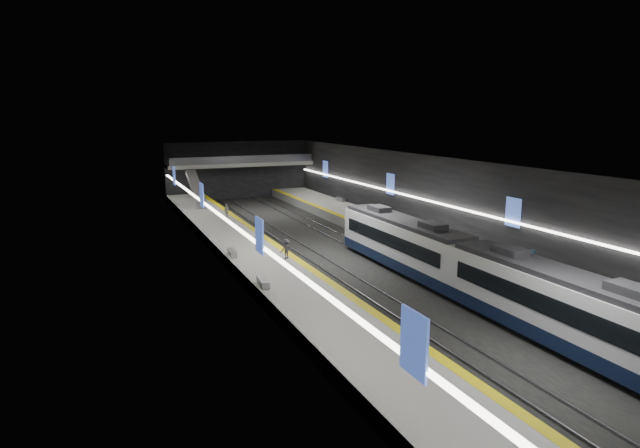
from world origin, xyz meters
name	(u,v)px	position (x,y,z in m)	size (l,w,h in m)	color
ground	(347,258)	(0.00, 0.00, 0.00)	(70.00, 70.00, 0.00)	black
ceiling	(348,162)	(0.00, 0.00, 8.00)	(20.00, 70.00, 0.04)	beige
wall_left	(227,220)	(-10.00, 0.00, 4.00)	(0.04, 70.00, 8.00)	black
wall_right	(449,203)	(10.00, 0.00, 4.00)	(0.04, 70.00, 8.00)	black
wall_back	(238,170)	(0.00, 35.00, 4.00)	(20.00, 0.04, 8.00)	black
platform_left	(261,262)	(-7.50, 0.00, 0.50)	(5.00, 70.00, 1.00)	slate
tile_surface_left	(260,256)	(-7.50, 0.00, 1.01)	(5.00, 70.00, 0.02)	#9E9E99
tactile_strip_left	(287,253)	(-5.30, 0.00, 1.02)	(0.60, 70.00, 0.02)	yellow
platform_right	(423,244)	(7.50, 0.00, 0.50)	(5.00, 70.00, 1.00)	slate
tile_surface_right	(424,238)	(7.50, 0.00, 1.01)	(5.00, 70.00, 0.02)	#9E9E99
tactile_strip_right	(402,240)	(5.30, 0.00, 1.02)	(0.60, 70.00, 0.02)	yellow
rails	(347,257)	(0.00, 0.00, 0.06)	(6.52, 70.00, 0.12)	gray
train	(466,267)	(2.50, -12.06, 2.20)	(2.69, 30.04, 3.60)	black
ad_posters	(343,203)	(0.00, 1.00, 4.50)	(19.94, 53.50, 2.20)	#4464CE
cove_light_left	(230,223)	(-9.80, 0.00, 3.80)	(0.25, 68.60, 0.12)	white
cove_light_right	(447,205)	(9.80, 0.00, 3.80)	(0.25, 68.60, 0.12)	white
mezzanine_bridge	(242,164)	(0.00, 32.93, 5.04)	(20.00, 3.00, 1.50)	gray
escalator	(197,189)	(-7.50, 26.00, 2.90)	(1.20, 8.00, 0.60)	#99999E
bench_left_near	(263,282)	(-9.50, -7.15, 1.23)	(0.52, 1.88, 0.46)	#99999E
bench_left_far	(232,253)	(-9.50, 0.85, 1.21)	(0.48, 1.73, 0.42)	#99999E
bench_right_far	(341,200)	(9.50, 21.28, 1.23)	(0.52, 1.88, 0.46)	#99999E
passenger_right_a	(465,246)	(6.55, -6.85, 1.94)	(0.68, 0.45, 1.88)	#AE4148
passenger_right_b	(532,263)	(7.59, -12.49, 1.95)	(0.93, 0.72, 1.91)	teal
passenger_left_a	(227,212)	(-6.42, 15.43, 1.82)	(0.96, 0.40, 1.64)	silver
passenger_left_b	(286,249)	(-5.99, -1.70, 1.76)	(0.99, 0.57, 1.53)	#3E3D44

